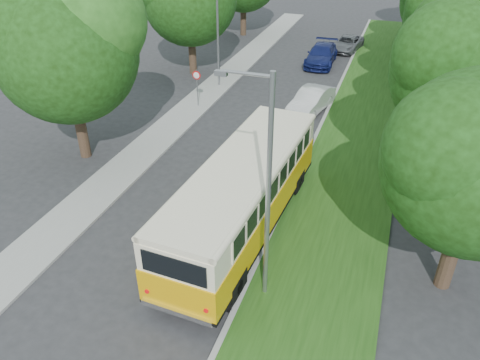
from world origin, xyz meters
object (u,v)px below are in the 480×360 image
(car_silver, at_px, (297,143))
(car_white, at_px, (311,101))
(car_blue, at_px, (321,55))
(car_grey, at_px, (347,44))
(lamppost_near, at_px, (266,188))
(lamppost_far, at_px, (216,28))
(vintage_bus, at_px, (243,197))

(car_silver, height_order, car_white, car_white)
(car_blue, relative_size, car_grey, 1.20)
(car_grey, bearing_deg, car_blue, -99.10)
(car_silver, height_order, car_grey, car_silver)
(lamppost_near, height_order, lamppost_far, lamppost_near)
(lamppost_near, distance_m, car_white, 16.62)
(lamppost_near, bearing_deg, car_blue, 96.24)
(lamppost_far, distance_m, car_grey, 14.56)
(lamppost_far, xyz_separation_m, car_grey, (7.52, 11.97, -3.50))
(lamppost_near, distance_m, car_blue, 26.35)
(lamppost_far, relative_size, car_blue, 1.42)
(car_silver, distance_m, car_grey, 20.10)
(vintage_bus, distance_m, car_silver, 7.30)
(lamppost_near, relative_size, vintage_bus, 0.72)
(lamppost_near, bearing_deg, car_silver, 96.64)
(car_grey, bearing_deg, vintage_bus, -82.11)
(lamppost_near, bearing_deg, car_grey, 92.60)
(car_white, height_order, car_grey, car_white)
(car_blue, bearing_deg, lamppost_far, -130.54)
(car_blue, bearing_deg, lamppost_near, -85.13)
(car_blue, height_order, car_grey, car_blue)
(vintage_bus, bearing_deg, car_grey, 92.71)
(car_white, relative_size, car_grey, 1.02)
(car_silver, xyz_separation_m, car_white, (-0.45, 5.77, 0.12))
(vintage_bus, xyz_separation_m, car_grey, (0.39, 27.30, -1.03))
(lamppost_far, distance_m, car_white, 8.34)
(car_white, xyz_separation_m, car_blue, (-1.18, 9.81, 0.02))
(vintage_bus, height_order, car_silver, vintage_bus)
(car_blue, distance_m, car_grey, 4.75)
(car_silver, distance_m, car_white, 5.79)
(car_blue, bearing_deg, car_white, -84.51)
(lamppost_near, xyz_separation_m, car_white, (-1.66, 16.14, -3.63))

